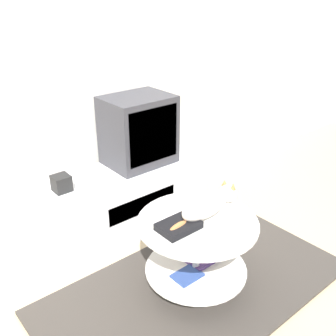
{
  "coord_description": "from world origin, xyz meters",
  "views": [
    {
      "loc": [
        -1.36,
        -1.35,
        1.75
      ],
      "look_at": [
        0.15,
        0.46,
        0.63
      ],
      "focal_mm": 42.0,
      "sensor_mm": 36.0,
      "label": 1
    }
  ],
  "objects_px": {
    "speaker": "(61,183)",
    "dvd_box": "(179,226)",
    "cat": "(209,203)",
    "tv": "(138,130)"
  },
  "relations": [
    {
      "from": "dvd_box",
      "to": "speaker",
      "type": "bearing_deg",
      "value": 109.94
    },
    {
      "from": "dvd_box",
      "to": "cat",
      "type": "distance_m",
      "value": 0.25
    },
    {
      "from": "dvd_box",
      "to": "tv",
      "type": "bearing_deg",
      "value": 67.28
    },
    {
      "from": "tv",
      "to": "speaker",
      "type": "bearing_deg",
      "value": -176.19
    },
    {
      "from": "tv",
      "to": "dvd_box",
      "type": "distance_m",
      "value": 0.97
    },
    {
      "from": "cat",
      "to": "speaker",
      "type": "bearing_deg",
      "value": 117.95
    },
    {
      "from": "speaker",
      "to": "cat",
      "type": "bearing_deg",
      "value": -56.1
    },
    {
      "from": "speaker",
      "to": "dvd_box",
      "type": "xyz_separation_m",
      "value": [
        0.3,
        -0.82,
        -0.04
      ]
    },
    {
      "from": "dvd_box",
      "to": "cat",
      "type": "xyz_separation_m",
      "value": [
        0.25,
        0.01,
        0.05
      ]
    },
    {
      "from": "tv",
      "to": "speaker",
      "type": "xyz_separation_m",
      "value": [
        -0.66,
        -0.04,
        -0.2
      ]
    }
  ]
}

